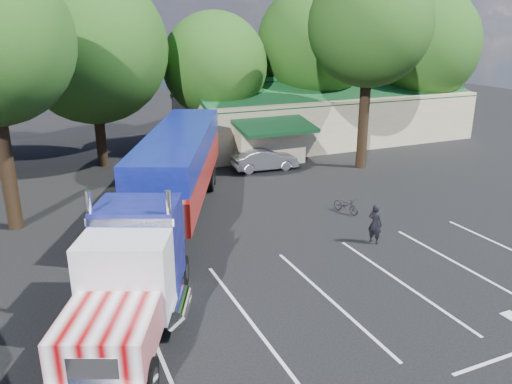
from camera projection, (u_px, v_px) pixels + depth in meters
name	position (u px, v px, depth m)	size (l,w,h in m)	color
ground	(261.00, 238.00, 23.31)	(120.00, 120.00, 0.00)	black
event_hall	(321.00, 113.00, 43.33)	(24.20, 14.12, 5.55)	#BDB08C
tree_row_c	(92.00, 48.00, 32.93)	(10.00, 10.00, 13.05)	black
tree_row_d	(215.00, 65.00, 37.96)	(8.00, 8.00, 10.60)	black
tree_row_e	(315.00, 43.00, 41.36)	(9.60, 9.60, 12.90)	black
tree_row_f	(420.00, 45.00, 44.23)	(10.40, 10.40, 13.00)	black
tree_near_right	(370.00, 25.00, 32.10)	(8.00, 8.00, 13.50)	black
semi_truck	(171.00, 182.00, 22.94)	(11.43, 21.22, 4.62)	black
woman	(375.00, 224.00, 22.53)	(0.68, 0.45, 1.86)	black
bicycle	(346.00, 205.00, 26.37)	(0.58, 1.66, 0.87)	black
silver_sedan	(265.00, 159.00, 34.10)	(1.58, 4.52, 1.49)	#9EA0A5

